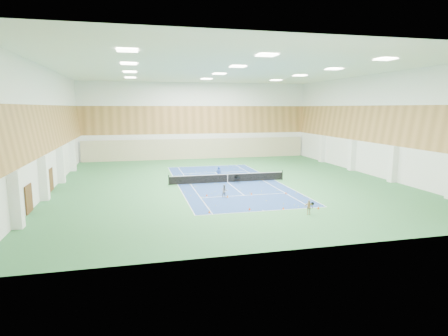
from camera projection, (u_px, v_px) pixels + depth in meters
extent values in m
plane|color=#2F6F3D|center=(228.00, 182.00, 41.01)|extent=(40.00, 40.00, 0.00)
cube|color=navy|center=(228.00, 182.00, 41.01)|extent=(10.97, 23.77, 0.01)
cube|color=#C6B793|center=(198.00, 149.00, 59.72)|extent=(35.40, 0.16, 3.20)
cube|color=#593319|center=(29.00, 199.00, 29.06)|extent=(0.08, 1.80, 2.20)
cube|color=#593319|center=(51.00, 180.00, 36.74)|extent=(0.08, 1.80, 2.20)
imported|color=#21429B|center=(219.00, 174.00, 41.26)|extent=(0.69, 0.52, 1.69)
imported|color=gray|center=(225.00, 191.00, 33.99)|extent=(0.60, 0.48, 1.21)
imported|color=tan|center=(309.00, 207.00, 28.63)|extent=(0.72, 0.47, 1.15)
cone|color=#FF450D|center=(207.00, 195.00, 34.61)|extent=(0.18, 0.18, 0.20)
cone|color=orange|center=(228.00, 196.00, 34.07)|extent=(0.21, 0.21, 0.23)
cone|color=#F34C0C|center=(251.00, 193.00, 35.26)|extent=(0.18, 0.18, 0.20)
cone|color=#FD530D|center=(286.00, 193.00, 35.49)|extent=(0.18, 0.18, 0.19)
cone|color=orange|center=(209.00, 212.00, 29.08)|extent=(0.18, 0.18, 0.20)
cone|color=#F3410C|center=(250.00, 209.00, 29.87)|extent=(0.20, 0.20, 0.22)
cone|color=#EE500C|center=(283.00, 208.00, 30.11)|extent=(0.19, 0.19, 0.20)
cone|color=#DA5F0B|center=(318.00, 208.00, 30.20)|extent=(0.20, 0.20, 0.22)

